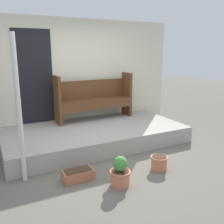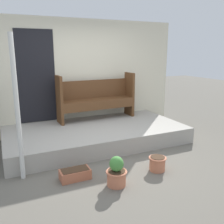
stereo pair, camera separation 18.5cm
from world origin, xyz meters
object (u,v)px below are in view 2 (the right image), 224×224
Objects in this scene: bench at (96,96)px; planter_box_rect at (75,174)px; flower_pot_middle at (157,163)px; flower_pot_left at (117,173)px; support_post at (17,110)px.

planter_box_rect is at bearing -121.35° from bench.
bench reaches higher than flower_pot_middle.
bench is at bearing 94.02° from flower_pot_middle.
bench is 4.12× the size of flower_pot_left.
support_post is at bearing 146.84° from flower_pot_left.
flower_pot_left reaches higher than flower_pot_middle.
bench is at bearing 60.63° from planter_box_rect.
flower_pot_middle is at bearing -87.96° from bench.
support_post is 1.68m from flower_pot_left.
support_post reaches higher than flower_pot_left.
flower_pot_left is (1.20, -0.78, -0.87)m from support_post.
bench is (1.84, 1.64, -0.20)m from support_post.
planter_box_rect is (-1.13, -2.00, -0.78)m from bench.
bench is 4.04× the size of planter_box_rect.
bench is 2.40m from flower_pot_middle.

